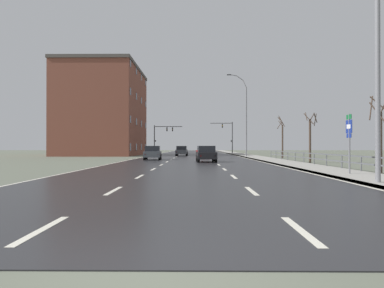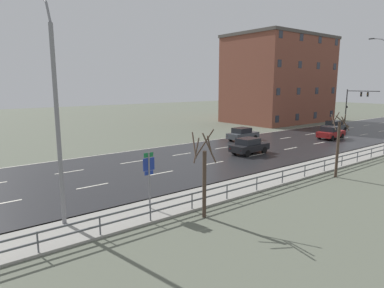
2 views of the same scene
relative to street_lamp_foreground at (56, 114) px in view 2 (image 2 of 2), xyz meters
name	(u,v)px [view 2 (image 2 of 2)]	position (x,y,z in m)	size (l,w,h in m)	color
ground_plane	(337,135)	(-7.44, 38.68, -5.44)	(160.00, 160.00, 0.12)	#5B6051
road_asphalt_strip	(378,127)	(-7.44, 50.68, -5.37)	(14.00, 120.00, 0.03)	#232326
guardrail	(270,178)	(2.41, 12.47, -4.67)	(0.07, 33.61, 1.00)	#515459
street_lamp_foreground	(56,114)	(0.00, 0.00, 0.00)	(2.55, 0.24, 11.00)	slate
highway_sign	(149,173)	(0.95, 4.27, -3.33)	(0.09, 0.68, 3.20)	slate
traffic_signal_left	(355,99)	(-13.87, 55.58, -1.37)	(5.74, 0.36, 5.76)	#38383A
car_near_left	(243,134)	(-11.81, 24.81, -4.58)	(2.01, 4.19, 1.57)	#474C51
car_near_right	(335,126)	(-9.21, 40.98, -4.58)	(1.91, 4.14, 1.57)	#474C51
car_far_left	(331,133)	(-5.97, 34.33, -4.58)	(2.01, 4.19, 1.57)	maroon
car_far_right	(249,146)	(-5.98, 19.59, -4.58)	(1.99, 4.18, 1.57)	black
brick_building	(279,79)	(-22.86, 45.44, 2.16)	(12.37, 18.35, 15.06)	brown
bare_tree_near	(204,177)	(3.45, 5.97, -3.25)	(1.19, 1.46, 4.49)	#423328
bare_tree_mid	(338,146)	(3.65, 18.36, -3.03)	(1.35, 1.25, 4.72)	#423328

